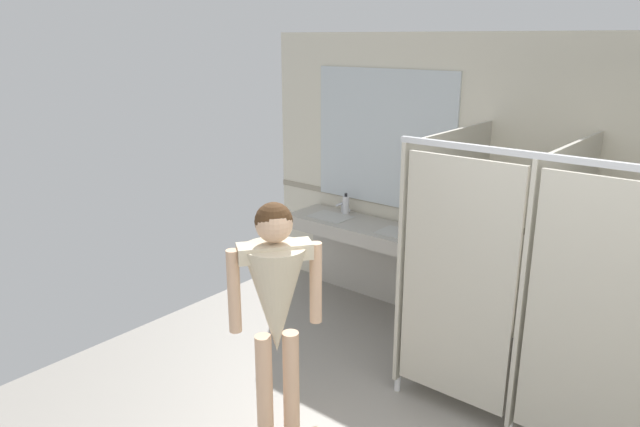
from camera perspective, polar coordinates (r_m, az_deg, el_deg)
The scene contains 7 objects.
wall_back at distance 5.21m, azimuth 28.15°, elevation 0.14°, with size 7.37×0.12×2.73m, color beige.
wall_back_tile_band at distance 5.24m, azimuth 27.53°, elevation -3.33°, with size 7.37×0.01×0.06m, color #9E937F.
vanity_counter at distance 6.03m, azimuth 4.88°, elevation -3.00°, with size 1.70×0.55×1.00m.
mirror_panel at distance 5.92m, azimuth 6.22°, elevation 7.31°, with size 1.60×0.02×1.36m, color silver.
bathroom_stalls at distance 4.34m, azimuth 27.01°, elevation -7.10°, with size 2.79×1.45×2.03m.
person_standing at distance 3.73m, azimuth -4.34°, elevation -8.25°, with size 0.56×0.56×1.73m.
soap_dispenser at distance 6.19m, azimuth 2.54°, elevation 0.86°, with size 0.07×0.07×0.22m.
Camera 1 is at (0.89, -2.34, 2.69)m, focal length 32.78 mm.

